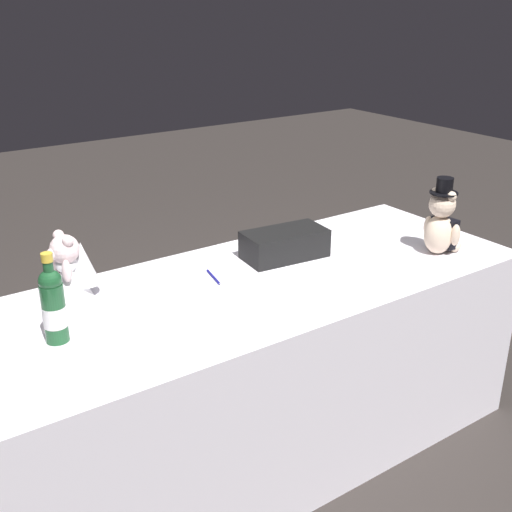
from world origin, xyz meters
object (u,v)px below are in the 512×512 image
Objects in this scene: champagne_bottle at (53,305)px; gift_case_black at (285,244)px; signing_pen at (214,277)px; teddy_bear_bride at (71,269)px; teddy_bear_groom at (442,223)px.

gift_case_black is at bearing -171.80° from champagne_bottle.
champagne_bottle reaches higher than signing_pen.
gift_case_black is at bearing 171.50° from teddy_bear_bride.
signing_pen is at bearing -169.04° from champagne_bottle.
teddy_bear_bride reaches higher than gift_case_black.
gift_case_black is (-0.95, -0.14, -0.06)m from champagne_bottle.
teddy_bear_bride is (1.35, -0.43, -0.02)m from teddy_bear_groom.
champagne_bottle is at bearing 8.20° from gift_case_black.
teddy_bear_bride is 0.50m from signing_pen.
teddy_bear_groom is at bearing 161.46° from signing_pen.
champagne_bottle reaches higher than gift_case_black.
signing_pen is at bearing 163.67° from teddy_bear_bride.
teddy_bear_groom reaches higher than gift_case_black.
teddy_bear_groom is 1.50m from champagne_bottle.
signing_pen is (-0.62, -0.12, -0.12)m from champagne_bottle.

